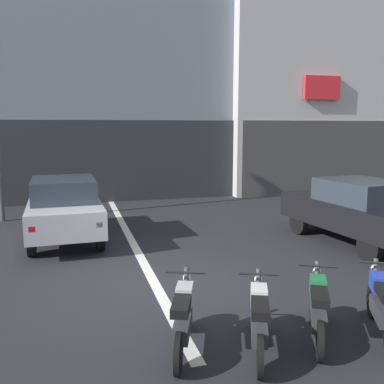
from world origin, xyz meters
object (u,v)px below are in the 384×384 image
Objects in this scene: car_black_parked_kerbside at (357,209)px; car_silver_crossing_near at (64,207)px; motorcycle_silver_row_leftmost at (183,317)px; motorcycle_white_row_left_mid at (259,319)px; motorcycle_green_row_centre at (318,307)px; motorcycle_blue_row_right_mid at (381,304)px.

car_silver_crossing_near is at bearing 161.57° from car_black_parked_kerbside.
car_silver_crossing_near is at bearing 104.22° from motorcycle_silver_row_leftmost.
motorcycle_white_row_left_mid is (0.94, -0.33, 0.00)m from motorcycle_silver_row_leftmost.
motorcycle_silver_row_leftmost is at bearing 160.53° from motorcycle_white_row_left_mid.
car_silver_crossing_near reaches higher than motorcycle_green_row_centre.
motorcycle_blue_row_right_mid is at bearing -7.95° from motorcycle_green_row_centre.
motorcycle_silver_row_leftmost is at bearing -145.36° from car_black_parked_kerbside.
motorcycle_white_row_left_mid is 1.89m from motorcycle_blue_row_right_mid.
motorcycle_silver_row_leftmost is 1.90m from motorcycle_green_row_centre.
car_silver_crossing_near and car_black_parked_kerbside have the same top height.
motorcycle_blue_row_right_mid is at bearing -0.92° from motorcycle_white_row_left_mid.
motorcycle_blue_row_right_mid is (4.41, -6.59, -0.43)m from car_silver_crossing_near.
car_silver_crossing_near is 7.04m from motorcycle_white_row_left_mid.
motorcycle_silver_row_leftmost and motorcycle_green_row_centre have the same top height.
motorcycle_silver_row_leftmost is 1.05× the size of motorcycle_blue_row_right_mid.
car_black_parked_kerbside is at bearing 57.00° from motorcycle_blue_row_right_mid.
car_silver_crossing_near is at bearing 123.79° from motorcycle_blue_row_right_mid.
motorcycle_blue_row_right_mid is at bearing -7.33° from motorcycle_silver_row_leftmost.
motorcycle_green_row_centre is (0.94, 0.10, 0.00)m from motorcycle_white_row_left_mid.
car_silver_crossing_near is at bearing 118.22° from motorcycle_green_row_centre.
car_black_parked_kerbside is at bearing 47.96° from motorcycle_green_row_centre.
car_silver_crossing_near reaches higher than motorcycle_silver_row_leftmost.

